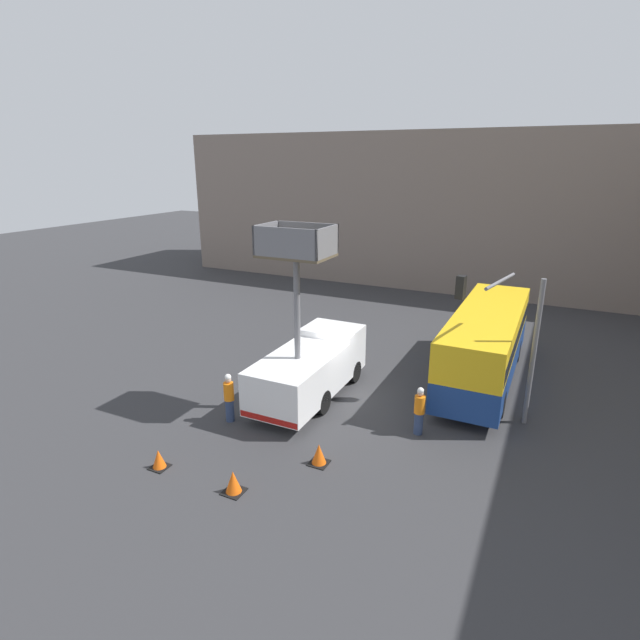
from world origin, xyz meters
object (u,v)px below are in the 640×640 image
(city_bus, at_px, (486,340))
(road_worker_directing, at_px, (419,411))
(utility_truck, at_px, (310,363))
(traffic_cone_near_truck, at_px, (319,454))
(traffic_cone_far_side, at_px, (159,459))
(road_worker_near_truck, at_px, (229,397))
(traffic_cone_mid_road, at_px, (233,482))
(traffic_light_pole, at_px, (506,322))

(city_bus, height_order, road_worker_directing, city_bus)
(utility_truck, distance_m, traffic_cone_near_truck, 4.97)
(traffic_cone_far_side, bearing_deg, road_worker_near_truck, 85.77)
(traffic_cone_near_truck, bearing_deg, road_worker_directing, 53.57)
(city_bus, distance_m, traffic_cone_far_side, 14.23)
(road_worker_near_truck, height_order, traffic_cone_far_side, road_worker_near_truck)
(traffic_cone_mid_road, bearing_deg, traffic_cone_far_side, -179.61)
(road_worker_near_truck, bearing_deg, traffic_cone_mid_road, 172.58)
(traffic_cone_near_truck, xyz_separation_m, traffic_cone_mid_road, (-1.64, -2.43, 0.00))
(road_worker_near_truck, bearing_deg, traffic_light_pole, -105.40)
(road_worker_directing, bearing_deg, utility_truck, -142.47)
(road_worker_directing, bearing_deg, city_bus, 124.92)
(road_worker_near_truck, distance_m, traffic_cone_far_side, 3.57)
(traffic_cone_mid_road, relative_size, traffic_cone_far_side, 1.11)
(road_worker_directing, height_order, traffic_cone_mid_road, road_worker_directing)
(road_worker_near_truck, bearing_deg, utility_truck, -74.68)
(road_worker_directing, relative_size, traffic_cone_near_truck, 2.58)
(city_bus, xyz_separation_m, road_worker_near_truck, (-8.01, -7.96, -0.93))
(traffic_light_pole, distance_m, traffic_cone_far_side, 13.00)
(city_bus, xyz_separation_m, traffic_cone_mid_road, (-5.39, -11.44, -1.57))
(city_bus, distance_m, traffic_cone_mid_road, 12.75)
(utility_truck, distance_m, road_worker_directing, 4.96)
(traffic_light_pole, xyz_separation_m, road_worker_near_truck, (-8.97, -4.97, -2.79))
(road_worker_near_truck, relative_size, road_worker_directing, 1.05)
(city_bus, bearing_deg, traffic_cone_mid_road, 139.52)
(road_worker_directing, bearing_deg, traffic_cone_near_truck, -78.28)
(city_bus, bearing_deg, road_worker_near_truck, 119.56)
(city_bus, distance_m, road_worker_directing, 5.99)
(road_worker_near_truck, height_order, traffic_cone_near_truck, road_worker_near_truck)
(utility_truck, height_order, traffic_cone_far_side, utility_truck)
(traffic_light_pole, xyz_separation_m, traffic_cone_mid_road, (-6.35, -8.45, -3.42))
(traffic_cone_near_truck, height_order, traffic_cone_far_side, traffic_cone_near_truck)
(road_worker_near_truck, bearing_deg, road_worker_directing, -116.06)
(city_bus, relative_size, traffic_cone_far_side, 15.75)
(road_worker_near_truck, xyz_separation_m, road_worker_directing, (6.66, 2.21, -0.06))
(utility_truck, bearing_deg, traffic_light_pole, 14.55)
(road_worker_near_truck, bearing_deg, traffic_cone_far_side, 131.38)
(road_worker_near_truck, distance_m, road_worker_directing, 7.02)
(traffic_light_pole, distance_m, road_worker_near_truck, 10.63)
(city_bus, bearing_deg, traffic_cone_near_truck, 142.12)
(traffic_light_pole, relative_size, traffic_cone_near_truck, 7.86)
(road_worker_near_truck, distance_m, traffic_cone_mid_road, 4.40)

